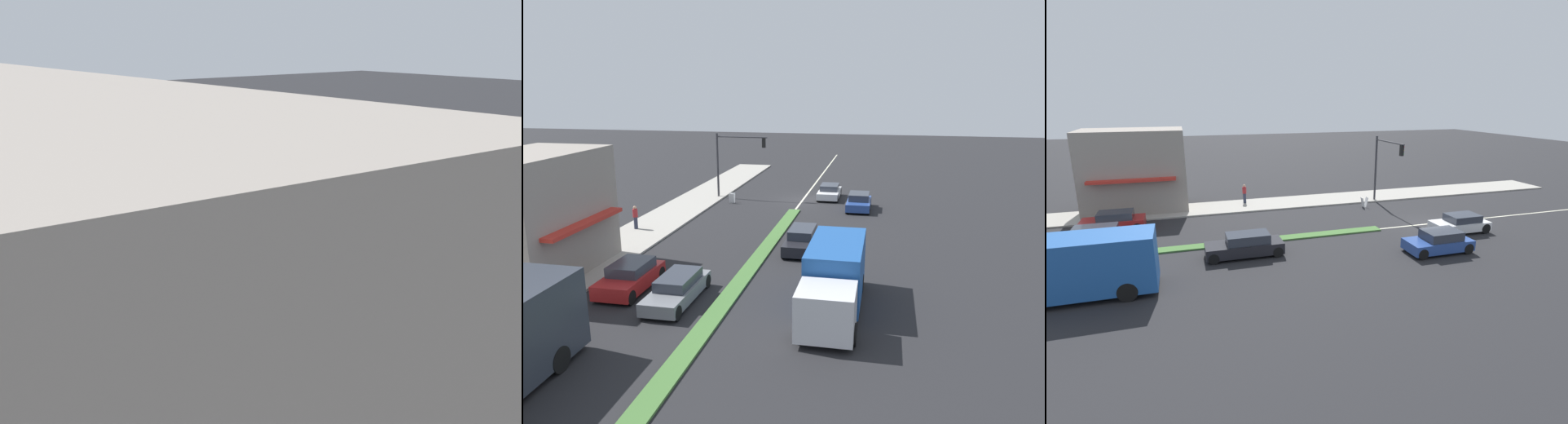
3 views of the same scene
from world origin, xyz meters
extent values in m
plane|color=#232326|center=(0.00, 18.00, 0.00)|extent=(160.00, 160.00, 0.00)
cube|color=#A8A399|center=(9.00, 18.50, 0.06)|extent=(4.00, 73.00, 0.12)
cube|color=beige|center=(0.00, 0.00, 0.00)|extent=(0.16, 60.00, 0.01)
cube|color=gray|center=(10.70, 20.40, 3.30)|extent=(4.84, 7.81, 6.37)
cube|color=red|center=(7.92, 20.40, 2.92)|extent=(0.70, 6.25, 0.20)
cylinder|color=#333338|center=(7.55, 0.54, 2.92)|extent=(0.18, 0.18, 5.60)
cylinder|color=#333338|center=(5.30, 0.54, 5.42)|extent=(4.50, 0.12, 0.12)
cube|color=black|center=(3.35, 0.54, 4.97)|extent=(0.28, 0.24, 0.84)
sphere|color=red|center=(3.35, 0.41, 5.24)|extent=(0.18, 0.18, 0.18)
sphere|color=gold|center=(3.35, 0.41, 4.97)|extent=(0.18, 0.18, 0.18)
sphere|color=green|center=(3.35, 0.41, 4.70)|extent=(0.18, 0.18, 0.18)
cylinder|color=#282D42|center=(9.74, 11.81, 0.54)|extent=(0.26, 0.26, 0.84)
cylinder|color=maroon|center=(9.74, 11.81, 1.24)|extent=(0.34, 0.34, 0.56)
sphere|color=tan|center=(9.74, 11.81, 1.63)|extent=(0.22, 0.22, 0.22)
cube|color=silver|center=(5.73, 2.22, 0.43)|extent=(0.45, 0.21, 0.84)
cube|color=silver|center=(5.73, 2.54, 0.43)|extent=(0.45, 0.21, 0.84)
cube|color=#1E519E|center=(-5.00, 20.84, 1.57)|extent=(2.40, 5.10, 2.60)
cylinder|color=black|center=(-6.08, 19.59, 0.45)|extent=(0.28, 0.90, 0.90)
cylinder|color=black|center=(-3.92, 19.59, 0.45)|extent=(0.28, 0.90, 0.90)
cube|color=#AD1E1E|center=(5.00, 21.59, 0.54)|extent=(1.88, 4.08, 0.70)
cube|color=#2D333D|center=(5.00, 21.38, 1.14)|extent=(1.60, 2.25, 0.50)
cylinder|color=black|center=(4.16, 23.18, 0.35)|extent=(0.22, 0.69, 0.69)
cylinder|color=black|center=(5.84, 23.18, 0.35)|extent=(0.22, 0.69, 0.69)
cylinder|color=black|center=(4.16, 19.99, 0.35)|extent=(0.22, 0.69, 0.69)
cylinder|color=black|center=(5.84, 19.99, 0.35)|extent=(0.22, 0.69, 0.69)
cube|color=slate|center=(2.20, 22.42, 0.48)|extent=(1.71, 4.59, 0.59)
cube|color=#2D333D|center=(2.20, 22.19, 1.02)|extent=(1.46, 2.53, 0.48)
cylinder|color=black|center=(1.44, 24.27, 0.34)|extent=(0.22, 0.68, 0.68)
cylinder|color=black|center=(2.96, 24.27, 0.34)|extent=(0.22, 0.68, 0.68)
cylinder|color=black|center=(1.44, 20.56, 0.34)|extent=(0.22, 0.68, 0.68)
cylinder|color=black|center=(2.96, 20.56, 0.34)|extent=(0.22, 0.68, 0.68)
cube|color=black|center=(-2.20, 13.71, 0.49)|extent=(1.71, 4.43, 0.64)
cube|color=#2D333D|center=(-2.20, 13.49, 1.08)|extent=(1.46, 2.44, 0.53)
cylinder|color=black|center=(-2.96, 15.53, 0.31)|extent=(0.22, 0.61, 0.61)
cylinder|color=black|center=(-1.44, 15.53, 0.31)|extent=(0.22, 0.61, 0.61)
cylinder|color=black|center=(-2.96, 11.90, 0.31)|extent=(0.22, 0.61, 0.61)
cylinder|color=black|center=(-1.44, 11.90, 0.31)|extent=(0.22, 0.61, 0.61)
cube|color=silver|center=(-2.20, -1.01, 0.47)|extent=(1.80, 3.86, 0.56)
cube|color=#2D333D|center=(-2.20, -1.21, 0.99)|extent=(1.53, 2.12, 0.47)
cylinder|color=black|center=(-3.00, 0.48, 0.34)|extent=(0.22, 0.68, 0.68)
cylinder|color=black|center=(-1.40, 0.48, 0.34)|extent=(0.22, 0.68, 0.68)
cylinder|color=black|center=(-3.00, -2.50, 0.34)|extent=(0.22, 0.68, 0.68)
cylinder|color=black|center=(-1.40, -2.50, 0.34)|extent=(0.22, 0.68, 0.68)
cube|color=#284793|center=(-5.00, 2.65, 0.48)|extent=(1.85, 3.90, 0.60)
cube|color=#2D333D|center=(-5.00, 2.45, 1.05)|extent=(1.57, 2.14, 0.53)
cylinder|color=black|center=(-5.83, 4.17, 0.32)|extent=(0.22, 0.65, 0.65)
cylinder|color=black|center=(-4.17, 4.17, 0.32)|extent=(0.22, 0.65, 0.65)
cylinder|color=black|center=(-5.83, 1.12, 0.32)|extent=(0.22, 0.65, 0.65)
cylinder|color=black|center=(-4.17, 1.12, 0.32)|extent=(0.22, 0.65, 0.65)
camera|label=1|loc=(10.83, 25.49, 6.82)|focal=50.00mm
camera|label=2|loc=(-7.03, 42.91, 9.79)|focal=35.00mm
camera|label=3|loc=(-24.35, 16.85, 8.83)|focal=28.00mm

